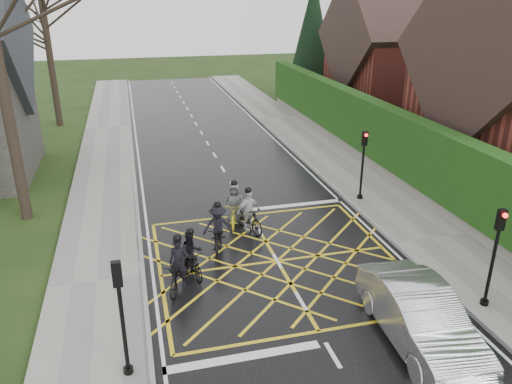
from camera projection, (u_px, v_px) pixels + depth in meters
name	position (u px, v px, depth m)	size (l,w,h in m)	color
ground	(277.00, 261.00, 17.33)	(120.00, 120.00, 0.00)	black
road	(277.00, 261.00, 17.33)	(9.00, 80.00, 0.01)	black
sidewalk_right	(430.00, 239.00, 18.69)	(3.00, 80.00, 0.15)	gray
sidewalk_left	(97.00, 282.00, 15.92)	(3.00, 80.00, 0.15)	gray
stone_wall	(394.00, 175.00, 24.38)	(0.50, 38.00, 0.70)	slate
hedge	(398.00, 141.00, 23.73)	(0.90, 38.00, 2.80)	#13330E
house_far	(405.00, 58.00, 35.28)	(9.80, 8.80, 10.30)	maroon
conifer	(312.00, 40.00, 41.31)	(4.60, 4.60, 10.00)	black
tree_far	(44.00, 17.00, 32.27)	(8.40, 8.40, 10.40)	black
railing_south	(144.00, 323.00, 12.82)	(0.05, 5.04, 1.03)	slate
railing_north	(135.00, 209.00, 19.56)	(0.05, 6.04, 1.03)	slate
traffic_light_ne	(362.00, 166.00, 21.66)	(0.24, 0.31, 3.21)	black
traffic_light_se	(493.00, 259.00, 14.11)	(0.24, 0.31, 3.21)	black
traffic_light_sw	(122.00, 320.00, 11.50)	(0.24, 0.31, 3.21)	black
cyclist_rear	(179.00, 271.00, 15.58)	(1.33, 2.00, 1.84)	black
cyclist_back	(192.00, 258.00, 16.29)	(0.88, 1.73, 1.67)	black
cyclist_mid	(218.00, 232.00, 17.94)	(1.21, 2.00, 1.84)	black
cyclist_front	(249.00, 215.00, 19.28)	(1.10, 1.88, 1.82)	black
cyclist_lead	(235.00, 209.00, 19.93)	(1.20, 2.01, 1.85)	#B7B716
car	(420.00, 317.00, 13.04)	(1.68, 4.81, 1.58)	silver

